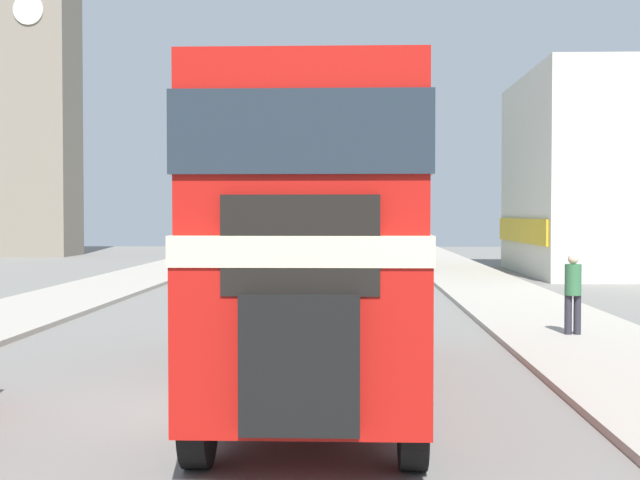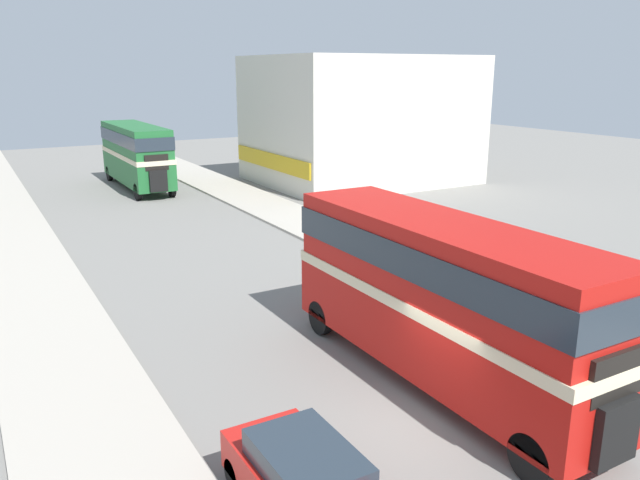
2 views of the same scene
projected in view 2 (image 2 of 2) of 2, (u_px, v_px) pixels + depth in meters
ground_plane at (427, 422)px, 14.31m from camera, size 120.00×120.00×0.00m
sidewalk_right at (614, 355)px, 17.55m from camera, size 3.50×120.00×0.12m
double_decker_bus at (441, 289)px, 15.59m from camera, size 2.53×10.22×4.24m
bus_distant at (136, 151)px, 41.78m from camera, size 2.44×10.08×4.24m
pedestrian_walking at (447, 258)px, 23.01m from camera, size 0.34×0.34×1.70m
shop_building_block at (360, 120)px, 44.24m from camera, size 14.13×11.36×8.72m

